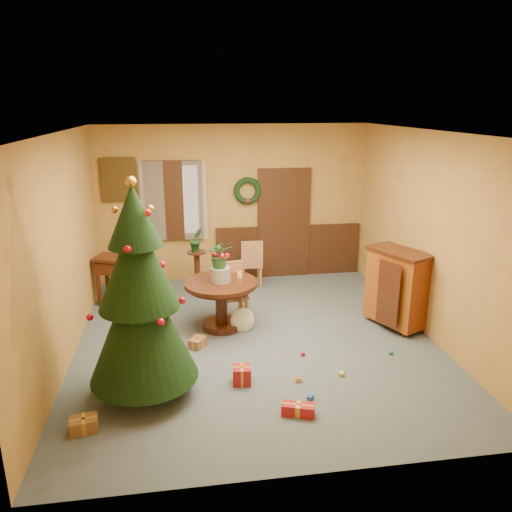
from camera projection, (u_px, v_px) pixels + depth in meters
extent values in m
plane|color=#3C4C57|center=(256.00, 340.00, 7.15)|extent=(5.50, 5.50, 0.00)
plane|color=silver|center=(256.00, 132.00, 6.29)|extent=(5.50, 5.50, 0.00)
plane|color=olive|center=(234.00, 204.00, 9.32)|extent=(5.00, 0.00, 5.00)
plane|color=olive|center=(306.00, 331.00, 4.12)|extent=(5.00, 0.00, 5.00)
plane|color=olive|center=(62.00, 251.00, 6.36)|extent=(0.00, 5.50, 5.50)
plane|color=olive|center=(430.00, 236.00, 7.08)|extent=(0.00, 5.50, 5.50)
cube|color=black|center=(288.00, 251.00, 9.71)|extent=(2.80, 0.06, 1.00)
cube|color=black|center=(284.00, 223.00, 9.53)|extent=(1.00, 0.08, 2.10)
cube|color=white|center=(283.00, 226.00, 9.57)|extent=(0.80, 0.03, 1.90)
cube|color=black|center=(174.00, 201.00, 9.08)|extent=(1.05, 0.08, 1.45)
cube|color=white|center=(174.00, 200.00, 9.11)|extent=(0.88, 0.03, 1.25)
cube|color=white|center=(153.00, 202.00, 8.98)|extent=(0.42, 0.02, 1.45)
cube|color=white|center=(195.00, 201.00, 9.09)|extent=(0.42, 0.02, 1.45)
torus|color=black|center=(248.00, 191.00, 9.21)|extent=(0.51, 0.11, 0.51)
cube|color=#4C3819|center=(119.00, 180.00, 8.84)|extent=(0.62, 0.05, 0.78)
cube|color=gray|center=(119.00, 180.00, 8.87)|extent=(0.48, 0.02, 0.62)
cylinder|color=black|center=(221.00, 283.00, 7.33)|extent=(1.08, 1.08, 0.06)
cylinder|color=black|center=(221.00, 287.00, 7.35)|extent=(0.97, 0.97, 0.04)
cylinder|color=black|center=(221.00, 305.00, 7.43)|extent=(0.17, 0.17, 0.60)
cylinder|color=black|center=(222.00, 325.00, 7.52)|extent=(0.58, 0.58, 0.10)
cylinder|color=slate|center=(221.00, 274.00, 7.29)|extent=(0.30, 0.30, 0.22)
imported|color=#1E4C23|center=(220.00, 254.00, 7.20)|extent=(0.37, 0.32, 0.41)
cube|color=olive|center=(233.00, 296.00, 7.63)|extent=(0.47, 0.47, 0.05)
cube|color=olive|center=(229.00, 276.00, 7.72)|extent=(0.40, 0.11, 0.48)
cube|color=olive|center=(240.00, 304.00, 7.89)|extent=(0.05, 0.05, 0.41)
cube|color=olive|center=(220.00, 307.00, 7.79)|extent=(0.05, 0.05, 0.41)
cube|color=olive|center=(246.00, 312.00, 7.60)|extent=(0.05, 0.05, 0.41)
cube|color=olive|center=(226.00, 315.00, 7.50)|extent=(0.05, 0.05, 0.41)
cube|color=olive|center=(251.00, 264.00, 9.17)|extent=(0.40, 0.40, 0.05)
cube|color=olive|center=(252.00, 254.00, 8.93)|extent=(0.39, 0.05, 0.47)
cube|color=olive|center=(243.00, 278.00, 9.06)|extent=(0.04, 0.04, 0.40)
cube|color=olive|center=(261.00, 278.00, 9.10)|extent=(0.04, 0.04, 0.40)
cube|color=olive|center=(242.00, 273.00, 9.36)|extent=(0.04, 0.04, 0.40)
cube|color=olive|center=(258.00, 272.00, 9.40)|extent=(0.04, 0.04, 0.40)
cylinder|color=black|center=(197.00, 275.00, 8.63)|extent=(0.10, 0.10, 0.80)
cylinder|color=black|center=(197.00, 252.00, 8.51)|extent=(0.32, 0.32, 0.03)
imported|color=#19471E|center=(196.00, 240.00, 8.45)|extent=(0.29, 0.26, 0.42)
cylinder|color=#382111|center=(146.00, 383.00, 5.80)|extent=(0.16, 0.16, 0.27)
cone|color=black|center=(141.00, 319.00, 5.56)|extent=(1.23, 1.23, 1.45)
cone|color=black|center=(137.00, 261.00, 5.36)|extent=(0.89, 0.89, 1.06)
cone|color=black|center=(133.00, 216.00, 5.21)|extent=(0.58, 0.58, 0.67)
sphere|color=orange|center=(131.00, 181.00, 5.11)|extent=(0.11, 0.11, 0.11)
cube|color=black|center=(123.00, 258.00, 8.24)|extent=(1.02, 0.72, 0.05)
cube|color=black|center=(124.00, 266.00, 8.28)|extent=(0.96, 0.66, 0.20)
cube|color=black|center=(101.00, 283.00, 8.30)|extent=(0.15, 0.33, 0.76)
cube|color=black|center=(149.00, 281.00, 8.42)|extent=(0.15, 0.33, 0.76)
cube|color=#631B0B|center=(397.00, 288.00, 7.42)|extent=(0.77, 0.99, 1.09)
cube|color=black|center=(400.00, 252.00, 7.26)|extent=(0.84, 1.06, 0.04)
cylinder|color=black|center=(404.00, 334.00, 7.24)|extent=(0.06, 0.06, 0.08)
cylinder|color=black|center=(384.00, 314.00, 7.94)|extent=(0.06, 0.06, 0.08)
cube|color=brown|center=(84.00, 425.00, 5.15)|extent=(0.30, 0.24, 0.15)
cube|color=gold|center=(84.00, 425.00, 5.15)|extent=(0.28, 0.07, 0.15)
cube|color=gold|center=(84.00, 425.00, 5.15)|extent=(0.07, 0.21, 0.15)
cube|color=maroon|center=(242.00, 375.00, 6.02)|extent=(0.24, 0.24, 0.21)
cube|color=gold|center=(242.00, 375.00, 6.02)|extent=(0.22, 0.05, 0.22)
cube|color=gold|center=(242.00, 375.00, 6.02)|extent=(0.05, 0.22, 0.22)
cube|color=brown|center=(198.00, 342.00, 6.93)|extent=(0.27, 0.30, 0.13)
cube|color=gold|center=(198.00, 342.00, 6.93)|extent=(0.16, 0.22, 0.13)
cube|color=gold|center=(198.00, 342.00, 6.93)|extent=(0.16, 0.12, 0.13)
cube|color=maroon|center=(298.00, 409.00, 5.42)|extent=(0.38, 0.26, 0.13)
cube|color=gold|center=(298.00, 409.00, 5.42)|extent=(0.35, 0.14, 0.13)
cube|color=gold|center=(298.00, 409.00, 5.42)|extent=(0.10, 0.16, 0.13)
cube|color=#23479A|center=(311.00, 397.00, 5.71)|extent=(0.09, 0.09, 0.05)
sphere|color=#227F38|center=(391.00, 353.00, 6.73)|extent=(0.06, 0.06, 0.06)
cube|color=gold|center=(342.00, 374.00, 6.20)|extent=(0.09, 0.09, 0.05)
sphere|color=red|center=(303.00, 354.00, 6.70)|extent=(0.06, 0.06, 0.06)
cube|color=orange|center=(299.00, 380.00, 6.07)|extent=(0.08, 0.05, 0.05)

